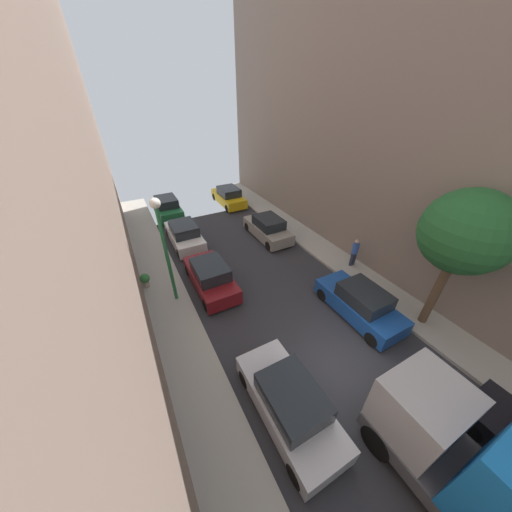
{
  "coord_description": "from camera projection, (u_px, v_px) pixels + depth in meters",
  "views": [
    {
      "loc": [
        -5.62,
        -3.56,
        9.1
      ],
      "look_at": [
        0.48,
        7.86,
        0.5
      ],
      "focal_mm": 18.12,
      "sensor_mm": 36.0,
      "label": 1
    }
  ],
  "objects": [
    {
      "name": "parked_car_left_5",
      "position": [
        167.0,
        207.0,
        21.18
      ],
      "size": [
        1.78,
        4.2,
        1.57
      ],
      "color": "#1E6638",
      "rests_on": "ground"
    },
    {
      "name": "street_tree_1",
      "position": [
        466.0,
        233.0,
        9.26
      ],
      "size": [
        3.13,
        3.13,
        6.11
      ],
      "color": "brown",
      "rests_on": "sidewalk_right"
    },
    {
      "name": "sidewalk_right",
      "position": [
        424.0,
        322.0,
        11.78
      ],
      "size": [
        2.0,
        44.0,
        0.15
      ],
      "primitive_type": "cube",
      "color": "#A8A399",
      "rests_on": "ground"
    },
    {
      "name": "parked_car_right_4",
      "position": [
        229.0,
        197.0,
        23.17
      ],
      "size": [
        1.78,
        4.2,
        1.57
      ],
      "color": "gold",
      "rests_on": "ground"
    },
    {
      "name": "parked_car_left_3",
      "position": [
        210.0,
        277.0,
        13.52
      ],
      "size": [
        1.78,
        4.2,
        1.57
      ],
      "color": "maroon",
      "rests_on": "ground"
    },
    {
      "name": "parked_car_left_2",
      "position": [
        289.0,
        403.0,
        8.16
      ],
      "size": [
        1.78,
        4.2,
        1.57
      ],
      "color": "silver",
      "rests_on": "ground"
    },
    {
      "name": "lamp_post",
      "position": [
        163.0,
        238.0,
        11.05
      ],
      "size": [
        0.44,
        0.44,
        5.27
      ],
      "color": "#26723F",
      "rests_on": "sidewalk_left"
    },
    {
      "name": "pedestrian",
      "position": [
        355.0,
        252.0,
        14.88
      ],
      "size": [
        0.4,
        0.36,
        1.72
      ],
      "color": "#2D334C",
      "rests_on": "sidewalk_right"
    },
    {
      "name": "ground",
      "position": [
        342.0,
        370.0,
        9.86
      ],
      "size": [
        32.0,
        32.0,
        0.0
      ],
      "primitive_type": "plane",
      "color": "#2D2D33"
    },
    {
      "name": "potted_plant_2",
      "position": [
        145.0,
        279.0,
        13.54
      ],
      "size": [
        0.5,
        0.5,
        0.76
      ],
      "color": "#B2A899",
      "rests_on": "sidewalk_left"
    },
    {
      "name": "parked_car_left_4",
      "position": [
        184.0,
        235.0,
        17.27
      ],
      "size": [
        1.78,
        4.2,
        1.57
      ],
      "color": "white",
      "rests_on": "ground"
    },
    {
      "name": "parked_car_right_2",
      "position": [
        360.0,
        303.0,
        11.87
      ],
      "size": [
        1.78,
        4.2,
        1.57
      ],
      "color": "#194799",
      "rests_on": "ground"
    },
    {
      "name": "sidewalk_left",
      "position": [
        219.0,
        440.0,
        7.85
      ],
      "size": [
        2.0,
        44.0,
        0.15
      ],
      "primitive_type": "cube",
      "color": "#A8A399",
      "rests_on": "ground"
    },
    {
      "name": "parked_car_right_3",
      "position": [
        268.0,
        228.0,
        18.06
      ],
      "size": [
        1.78,
        4.2,
        1.57
      ],
      "color": "gray",
      "rests_on": "ground"
    }
  ]
}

